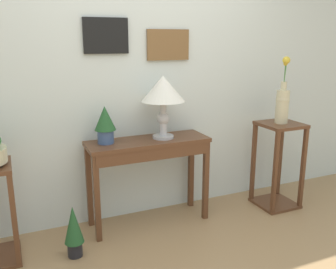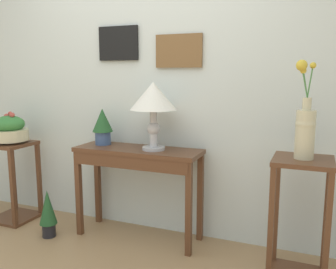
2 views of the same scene
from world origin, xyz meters
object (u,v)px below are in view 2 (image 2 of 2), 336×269
at_px(pedestal_stand_left, 13,181).
at_px(flower_vase_tall_right, 305,127).
at_px(pedestal_stand_right, 300,221).
at_px(potted_plant_floor, 48,212).
at_px(table_lamp, 153,100).
at_px(planter_bowl_wide_left, 9,129).
at_px(potted_plant_on_console, 103,125).
at_px(console_table, 137,164).

distance_m(pedestal_stand_left, flower_vase_tall_right, 2.66).
distance_m(pedestal_stand_right, flower_vase_tall_right, 0.63).
bearing_deg(potted_plant_floor, pedestal_stand_left, 161.38).
bearing_deg(potted_plant_floor, flower_vase_tall_right, 3.26).
relative_size(pedestal_stand_left, pedestal_stand_right, 0.89).
height_order(table_lamp, potted_plant_floor, table_lamp).
distance_m(planter_bowl_wide_left, potted_plant_floor, 0.88).
relative_size(potted_plant_on_console, pedestal_stand_right, 0.37).
distance_m(table_lamp, pedestal_stand_left, 1.65).
relative_size(planter_bowl_wide_left, potted_plant_floor, 0.82).
distance_m(table_lamp, planter_bowl_wide_left, 1.47).
bearing_deg(pedestal_stand_right, console_table, 173.19).
bearing_deg(pedestal_stand_left, flower_vase_tall_right, -1.74).
bearing_deg(flower_vase_tall_right, console_table, 173.06).
bearing_deg(pedestal_stand_left, planter_bowl_wide_left, 76.03).
distance_m(potted_plant_on_console, pedestal_stand_right, 1.74).
bearing_deg(planter_bowl_wide_left, table_lamp, 3.98).
relative_size(pedestal_stand_left, planter_bowl_wide_left, 2.21).
distance_m(table_lamp, flower_vase_tall_right, 1.16).
xyz_separation_m(console_table, pedestal_stand_left, (-1.29, -0.08, -0.27)).
relative_size(table_lamp, flower_vase_tall_right, 0.87).
bearing_deg(table_lamp, pedestal_stand_right, -8.70).
height_order(pedestal_stand_left, pedestal_stand_right, pedestal_stand_right).
bearing_deg(pedestal_stand_left, console_table, 3.49).
bearing_deg(console_table, planter_bowl_wide_left, -176.52).
relative_size(potted_plant_on_console, flower_vase_tall_right, 0.50).
bearing_deg(console_table, flower_vase_tall_right, -6.94).
xyz_separation_m(table_lamp, pedestal_stand_left, (-1.43, -0.10, -0.81)).
bearing_deg(planter_bowl_wide_left, potted_plant_on_console, 8.55).
relative_size(table_lamp, planter_bowl_wide_left, 1.60).
height_order(potted_plant_on_console, planter_bowl_wide_left, potted_plant_on_console).
height_order(pedestal_stand_left, potted_plant_floor, pedestal_stand_left).
bearing_deg(pedestal_stand_left, potted_plant_floor, -18.62).
xyz_separation_m(table_lamp, potted_plant_on_console, (-0.50, 0.04, -0.23)).
bearing_deg(planter_bowl_wide_left, flower_vase_tall_right, -1.74).
distance_m(flower_vase_tall_right, potted_plant_floor, 2.17).
xyz_separation_m(pedestal_stand_left, flower_vase_tall_right, (2.57, -0.08, 0.68)).
bearing_deg(console_table, pedestal_stand_left, -176.51).
distance_m(console_table, planter_bowl_wide_left, 1.31).
distance_m(planter_bowl_wide_left, flower_vase_tall_right, 2.58).
relative_size(planter_bowl_wide_left, pedestal_stand_right, 0.40).
xyz_separation_m(console_table, flower_vase_tall_right, (1.29, -0.16, 0.41)).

